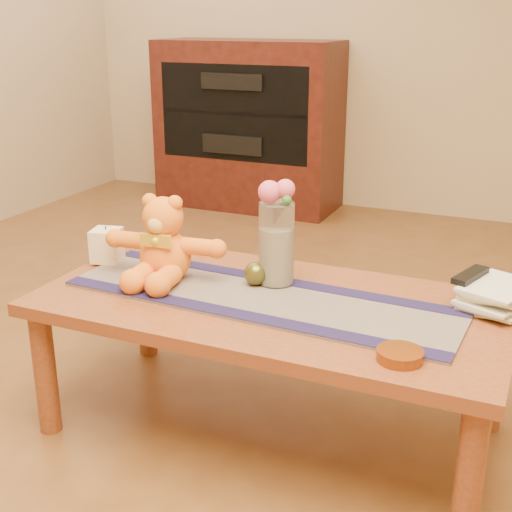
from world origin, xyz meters
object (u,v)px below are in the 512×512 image
at_px(glass_vase, 276,244).
at_px(tv_remote, 470,275).
at_px(pillar_candle, 107,245).
at_px(bronze_ball, 256,274).
at_px(book_bottom, 469,298).
at_px(teddy_bear, 165,239).
at_px(amber_dish, 400,355).

distance_m(glass_vase, tv_remote, 0.58).
distance_m(pillar_candle, bronze_ball, 0.56).
bearing_deg(book_bottom, teddy_bear, -152.16).
bearing_deg(tv_remote, glass_vase, -151.53).
height_order(teddy_bear, book_bottom, teddy_bear).
bearing_deg(glass_vase, book_bottom, 11.44).
distance_m(book_bottom, amber_dish, 0.47).
xyz_separation_m(teddy_bear, glass_vase, (0.34, 0.09, 0.00)).
bearing_deg(book_bottom, glass_vase, -153.67).
height_order(glass_vase, book_bottom, glass_vase).
bearing_deg(tv_remote, book_bottom, 90.00).
bearing_deg(pillar_candle, glass_vase, 3.84).
height_order(pillar_candle, bronze_ball, pillar_candle).
bearing_deg(tv_remote, amber_dish, -85.01).
bearing_deg(teddy_bear, pillar_candle, 162.30).
bearing_deg(pillar_candle, teddy_bear, -11.53).
bearing_deg(glass_vase, teddy_bear, -164.57).
bearing_deg(tv_remote, pillar_candle, -154.98).
bearing_deg(pillar_candle, bronze_ball, 0.18).
distance_m(glass_vase, amber_dish, 0.59).
distance_m(teddy_bear, book_bottom, 0.95).
relative_size(tv_remote, amber_dish, 1.37).
distance_m(pillar_candle, glass_vase, 0.61).
distance_m(book_bottom, tv_remote, 0.08).
bearing_deg(glass_vase, pillar_candle, -176.16).
bearing_deg(amber_dish, book_bottom, 76.99).
bearing_deg(amber_dish, glass_vase, 144.18).
xyz_separation_m(tv_remote, amber_dish, (-0.10, -0.45, -0.07)).
height_order(teddy_bear, glass_vase, glass_vase).
bearing_deg(amber_dish, teddy_bear, 163.27).
relative_size(teddy_bear, book_bottom, 1.71).
bearing_deg(glass_vase, amber_dish, -35.82).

